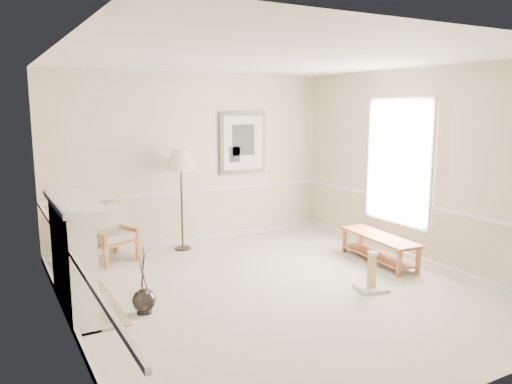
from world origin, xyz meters
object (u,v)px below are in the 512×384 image
(floor_lamp, at_px, (181,162))
(bench, at_px, (379,244))
(armchair, at_px, (107,231))
(scratching_post, at_px, (372,278))
(floor_vase, at_px, (144,301))

(floor_lamp, distance_m, bench, 3.37)
(armchair, height_order, scratching_post, armchair)
(floor_vase, bearing_deg, bench, 2.23)
(armchair, bearing_deg, floor_vase, -113.09)
(floor_vase, relative_size, scratching_post, 1.57)
(armchair, distance_m, scratching_post, 4.01)
(scratching_post, bearing_deg, bench, 43.17)
(floor_vase, distance_m, scratching_post, 2.86)
(armchair, bearing_deg, bench, -51.27)
(floor_vase, bearing_deg, scratching_post, -14.22)
(armchair, relative_size, scratching_post, 1.68)
(bench, relative_size, scratching_post, 2.94)
(floor_lamp, bearing_deg, armchair, 178.16)
(floor_lamp, relative_size, scratching_post, 3.27)
(floor_lamp, relative_size, bench, 1.11)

